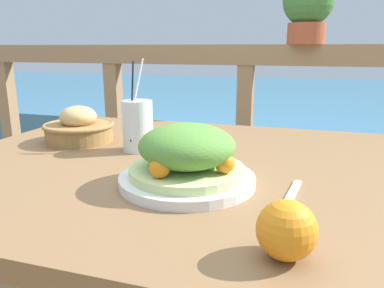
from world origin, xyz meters
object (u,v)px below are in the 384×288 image
at_px(bread_basket, 79,128).
at_px(salad_plate, 187,159).
at_px(potted_plant, 308,7).
at_px(drink_glass, 138,126).

bearing_deg(bread_basket, salad_plate, -30.74).
xyz_separation_m(salad_plate, bread_basket, (-0.42, 0.25, -0.01)).
bearing_deg(potted_plant, salad_plate, -100.91).
distance_m(bread_basket, potted_plant, 1.07).
height_order(bread_basket, potted_plant, potted_plant).
distance_m(salad_plate, bread_basket, 0.49).
bearing_deg(salad_plate, potted_plant, 79.09).
xyz_separation_m(salad_plate, potted_plant, (0.20, 1.03, 0.39)).
height_order(drink_glass, bread_basket, drink_glass).
distance_m(salad_plate, drink_glass, 0.30).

